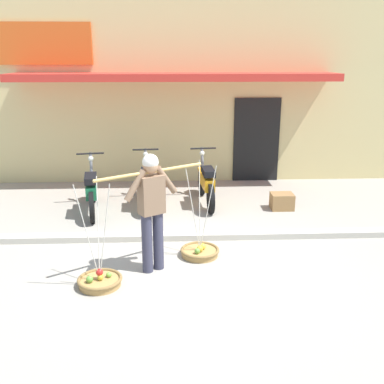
{
  "coord_description": "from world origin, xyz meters",
  "views": [
    {
      "loc": [
        -0.1,
        -6.13,
        2.94
      ],
      "look_at": [
        0.2,
        0.6,
        0.85
      ],
      "focal_mm": 41.19,
      "sensor_mm": 36.0,
      "label": 1
    }
  ],
  "objects_px": {
    "fruit_basket_right_side": "(100,280)",
    "wooden_crate": "(282,201)",
    "motorcycle_second_in_row": "(147,184)",
    "fruit_vendor": "(152,205)",
    "fruit_basket_left_side": "(200,251)",
    "motorcycle_nearest_shop": "(92,190)",
    "motorcycle_third_in_row": "(206,183)"
  },
  "relations": [
    {
      "from": "fruit_vendor",
      "to": "fruit_basket_right_side",
      "type": "height_order",
      "value": "fruit_vendor"
    },
    {
      "from": "motorcycle_third_in_row",
      "to": "wooden_crate",
      "type": "height_order",
      "value": "motorcycle_third_in_row"
    },
    {
      "from": "motorcycle_third_in_row",
      "to": "motorcycle_nearest_shop",
      "type": "bearing_deg",
      "value": -169.7
    },
    {
      "from": "fruit_basket_left_side",
      "to": "fruit_basket_right_side",
      "type": "xyz_separation_m",
      "value": [
        -1.39,
        -0.86,
        0.0
      ]
    },
    {
      "from": "fruit_basket_right_side",
      "to": "motorcycle_third_in_row",
      "type": "height_order",
      "value": "fruit_basket_right_side"
    },
    {
      "from": "fruit_vendor",
      "to": "fruit_basket_left_side",
      "type": "height_order",
      "value": "fruit_vendor"
    },
    {
      "from": "fruit_basket_right_side",
      "to": "motorcycle_second_in_row",
      "type": "height_order",
      "value": "fruit_basket_right_side"
    },
    {
      "from": "fruit_vendor",
      "to": "fruit_basket_right_side",
      "type": "bearing_deg",
      "value": -148.11
    },
    {
      "from": "fruit_basket_left_side",
      "to": "motorcycle_third_in_row",
      "type": "bearing_deg",
      "value": 83.53
    },
    {
      "from": "fruit_vendor",
      "to": "motorcycle_nearest_shop",
      "type": "relative_size",
      "value": 0.94
    },
    {
      "from": "fruit_basket_left_side",
      "to": "wooden_crate",
      "type": "height_order",
      "value": "fruit_basket_left_side"
    },
    {
      "from": "fruit_basket_left_side",
      "to": "motorcycle_third_in_row",
      "type": "height_order",
      "value": "fruit_basket_left_side"
    },
    {
      "from": "fruit_basket_left_side",
      "to": "motorcycle_second_in_row",
      "type": "xyz_separation_m",
      "value": [
        -0.93,
        2.43,
        0.38
      ]
    },
    {
      "from": "motorcycle_nearest_shop",
      "to": "motorcycle_third_in_row",
      "type": "xyz_separation_m",
      "value": [
        2.26,
        0.41,
        0.0
      ]
    },
    {
      "from": "fruit_vendor",
      "to": "wooden_crate",
      "type": "xyz_separation_m",
      "value": [
        2.47,
        2.52,
        -0.82
      ]
    },
    {
      "from": "fruit_basket_left_side",
      "to": "motorcycle_nearest_shop",
      "type": "height_order",
      "value": "fruit_basket_left_side"
    },
    {
      "from": "motorcycle_nearest_shop",
      "to": "wooden_crate",
      "type": "bearing_deg",
      "value": 0.16
    },
    {
      "from": "motorcycle_second_in_row",
      "to": "wooden_crate",
      "type": "height_order",
      "value": "motorcycle_second_in_row"
    },
    {
      "from": "fruit_basket_left_side",
      "to": "motorcycle_second_in_row",
      "type": "height_order",
      "value": "fruit_basket_left_side"
    },
    {
      "from": "motorcycle_nearest_shop",
      "to": "motorcycle_second_in_row",
      "type": "bearing_deg",
      "value": 18.3
    },
    {
      "from": "fruit_basket_left_side",
      "to": "motorcycle_third_in_row",
      "type": "distance_m",
      "value": 2.53
    },
    {
      "from": "motorcycle_nearest_shop",
      "to": "fruit_basket_left_side",
      "type": "bearing_deg",
      "value": -46.47
    },
    {
      "from": "fruit_vendor",
      "to": "motorcycle_second_in_row",
      "type": "bearing_deg",
      "value": 94.6
    },
    {
      "from": "motorcycle_second_in_row",
      "to": "fruit_basket_right_side",
      "type": "bearing_deg",
      "value": -98.06
    },
    {
      "from": "fruit_basket_left_side",
      "to": "motorcycle_second_in_row",
      "type": "relative_size",
      "value": 0.8
    },
    {
      "from": "motorcycle_nearest_shop",
      "to": "motorcycle_third_in_row",
      "type": "height_order",
      "value": "same"
    },
    {
      "from": "fruit_vendor",
      "to": "wooden_crate",
      "type": "relative_size",
      "value": 3.85
    },
    {
      "from": "fruit_basket_left_side",
      "to": "motorcycle_nearest_shop",
      "type": "distance_m",
      "value": 2.89
    },
    {
      "from": "fruit_basket_left_side",
      "to": "wooden_crate",
      "type": "xyz_separation_m",
      "value": [
        1.77,
        2.09,
        0.08
      ]
    },
    {
      "from": "fruit_basket_right_side",
      "to": "motorcycle_third_in_row",
      "type": "relative_size",
      "value": 0.8
    },
    {
      "from": "fruit_basket_right_side",
      "to": "motorcycle_second_in_row",
      "type": "xyz_separation_m",
      "value": [
        0.47,
        3.29,
        0.37
      ]
    },
    {
      "from": "fruit_basket_right_side",
      "to": "wooden_crate",
      "type": "height_order",
      "value": "fruit_basket_right_side"
    }
  ]
}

